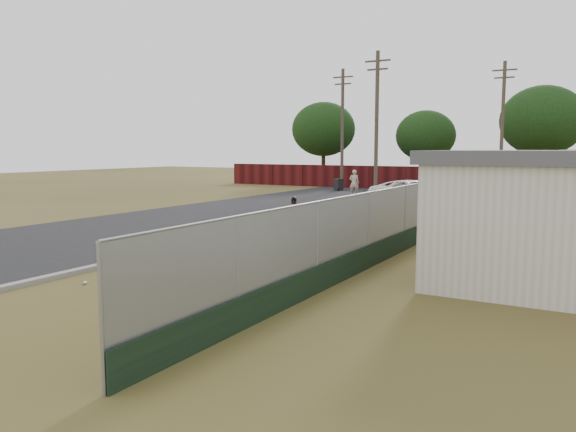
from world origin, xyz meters
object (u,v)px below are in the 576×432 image
Objects in this scene: fire_hydrant at (266,289)px; trash_bin at (339,185)px; pickup_truck at (414,193)px; pedestrian at (354,183)px; mailbox at (294,203)px.

fire_hydrant is 0.85× the size of trash_bin.
fire_hydrant is 31.40m from trash_bin.
fire_hydrant is at bearing -147.38° from pickup_truck.
pedestrian reaches higher than fire_hydrant.
trash_bin is at bearing 67.80° from pickup_truck.
mailbox is at bearing -167.25° from pickup_truck.
fire_hydrant is at bearing -67.95° from trash_bin.
trash_bin is at bearing 109.44° from mailbox.
pickup_truck is (-3.36, 20.52, 0.36)m from fire_hydrant.
trash_bin is (-8.43, 8.58, -0.26)m from pickup_truck.
mailbox is 15.41m from pedestrian.
fire_hydrant is 27.00m from pedestrian.
mailbox is 0.69× the size of pedestrian.
pedestrian is at bearing 109.41° from fire_hydrant.
pickup_truck reaches higher than trash_bin.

